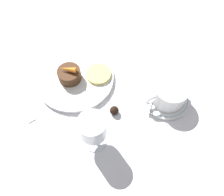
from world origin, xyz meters
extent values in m
plane|color=white|center=(0.00, 0.00, 0.00)|extent=(3.00, 3.00, 0.00)
cylinder|color=white|center=(0.03, -0.04, 0.01)|extent=(0.24, 0.24, 0.01)
torus|color=#8CB2D1|center=(0.03, -0.04, 0.01)|extent=(0.22, 0.22, 0.00)
cylinder|color=white|center=(-0.19, 0.13, 0.01)|extent=(0.14, 0.14, 0.01)
torus|color=#8CB2D1|center=(-0.19, 0.13, 0.01)|extent=(0.13, 0.13, 0.00)
cylinder|color=white|center=(-0.19, 0.14, 0.04)|extent=(0.10, 0.10, 0.06)
cylinder|color=#331E0F|center=(-0.19, 0.14, 0.04)|extent=(0.08, 0.08, 0.05)
torus|color=white|center=(-0.14, 0.14, 0.04)|extent=(0.04, 0.01, 0.04)
cube|color=silver|center=(-0.16, 0.11, 0.01)|extent=(0.06, 0.07, 0.00)
ellipsoid|color=silver|center=(-0.13, 0.15, 0.01)|extent=(0.03, 0.03, 0.00)
cylinder|color=silver|center=(0.04, 0.16, 0.00)|extent=(0.06, 0.06, 0.01)
cylinder|color=silver|center=(0.04, 0.16, 0.03)|extent=(0.01, 0.01, 0.06)
cylinder|color=silver|center=(0.04, 0.16, 0.09)|extent=(0.07, 0.07, 0.06)
cylinder|color=#470A14|center=(0.04, 0.16, 0.08)|extent=(0.06, 0.06, 0.03)
cube|color=silver|center=(0.20, -0.08, 0.00)|extent=(0.03, 0.14, 0.01)
cube|color=silver|center=(0.19, 0.01, 0.00)|extent=(0.03, 0.05, 0.01)
cylinder|color=#4C2D19|center=(0.04, -0.05, 0.03)|extent=(0.07, 0.07, 0.04)
cone|color=orange|center=(0.04, -0.05, 0.06)|extent=(0.05, 0.04, 0.02)
cylinder|color=#EFE075|center=(-0.04, -0.02, 0.02)|extent=(0.08, 0.08, 0.01)
sphere|color=black|center=(-0.04, 0.11, 0.01)|extent=(0.03, 0.03, 0.03)
camera|label=1|loc=(0.08, 0.36, 0.56)|focal=35.00mm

